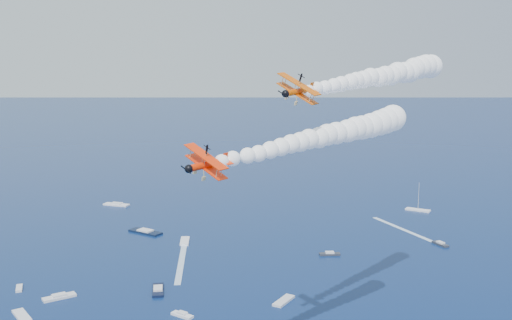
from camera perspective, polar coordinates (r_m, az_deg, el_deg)
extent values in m
cube|color=#2D313D|center=(232.32, 17.02, -7.60)|extent=(3.24, 7.30, 0.70)
cube|color=white|center=(227.33, -6.75, -7.61)|extent=(5.15, 10.32, 0.70)
cube|color=black|center=(241.01, -10.40, -6.69)|extent=(12.76, 13.58, 0.70)
cube|color=#2B2F3A|center=(213.09, 6.97, -8.82)|extent=(7.49, 3.79, 0.70)
cube|color=white|center=(286.63, -13.04, -4.13)|extent=(12.20, 10.06, 0.70)
cube|color=silver|center=(173.95, 2.64, -13.15)|extent=(8.15, 7.98, 0.70)
cube|color=silver|center=(184.90, -18.10, -12.21)|extent=(9.67, 5.59, 0.70)
cube|color=black|center=(183.27, -9.24, -12.04)|extent=(4.48, 10.38, 0.70)
cube|color=white|center=(279.34, 15.05, -4.58)|extent=(9.95, 10.05, 0.70)
cube|color=white|center=(166.19, -6.99, -14.35)|extent=(5.68, 6.25, 0.70)
cube|color=white|center=(175.93, -21.26, -13.57)|extent=(5.91, 9.64, 0.70)
cube|color=silver|center=(195.38, -21.47, -11.21)|extent=(2.02, 5.52, 0.70)
cube|color=white|center=(249.02, 13.62, -6.35)|extent=(7.38, 37.90, 0.04)
cube|color=white|center=(204.76, -7.10, -9.70)|extent=(9.90, 37.58, 0.04)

